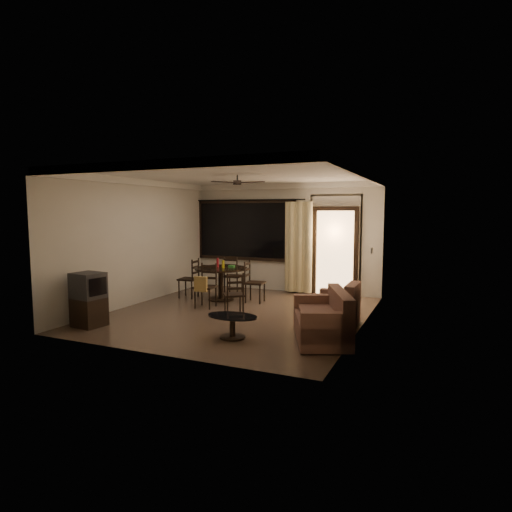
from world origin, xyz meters
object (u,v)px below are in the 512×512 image
at_px(dining_chair_west, 189,286).
at_px(sofa, 325,321).
at_px(dining_chair_north, 233,283).
at_px(tv_cabinet, 89,299).
at_px(dining_table, 221,274).
at_px(armchair, 339,308).
at_px(dining_chair_south, 205,294).
at_px(coffee_table, 232,323).
at_px(dining_chair_east, 255,290).
at_px(side_chair, 234,302).

bearing_deg(dining_chair_west, sofa, 56.82).
relative_size(dining_chair_north, tv_cabinet, 0.97).
height_order(dining_table, armchair, dining_table).
distance_m(sofa, armchair, 1.04).
bearing_deg(dining_chair_west, armchair, 70.01).
bearing_deg(dining_table, dining_chair_west, -174.78).
height_order(dining_chair_south, coffee_table, dining_chair_south).
relative_size(dining_table, tv_cabinet, 1.25).
height_order(sofa, coffee_table, sofa).
relative_size(dining_chair_west, dining_chair_east, 1.00).
height_order(dining_table, sofa, dining_table).
distance_m(dining_chair_east, tv_cabinet, 3.65).
bearing_deg(armchair, dining_chair_north, 148.00).
bearing_deg(dining_table, dining_chair_east, 5.07).
xyz_separation_m(armchair, coffee_table, (-1.42, -1.52, -0.06)).
distance_m(dining_chair_south, side_chair, 0.96).
relative_size(dining_chair_west, coffee_table, 1.09).
distance_m(dining_chair_north, armchair, 3.65).
bearing_deg(dining_chair_south, tv_cabinet, -123.51).
xyz_separation_m(dining_table, tv_cabinet, (-1.09, -3.02, -0.11)).
distance_m(dining_chair_south, armchair, 2.98).
xyz_separation_m(tv_cabinet, side_chair, (2.05, 1.78, -0.23)).
relative_size(dining_chair_south, sofa, 0.57).
relative_size(armchair, side_chair, 0.88).
bearing_deg(dining_chair_east, coffee_table, -168.77).
xyz_separation_m(dining_chair_east, tv_cabinet, (-1.92, -3.09, 0.21)).
bearing_deg(armchair, coffee_table, -133.88).
bearing_deg(dining_chair_east, side_chair, -179.55).
relative_size(dining_chair_north, coffee_table, 1.09).
relative_size(dining_chair_east, coffee_table, 1.09).
distance_m(dining_table, dining_chair_east, 0.89).
bearing_deg(dining_chair_west, side_chair, 51.99).
relative_size(dining_chair_north, sofa, 0.57).
xyz_separation_m(dining_chair_west, dining_chair_east, (1.67, 0.15, 0.00)).
xyz_separation_m(dining_chair_west, sofa, (3.89, -2.07, 0.03)).
bearing_deg(armchair, dining_chair_east, 151.16).
distance_m(armchair, coffee_table, 2.09).
height_order(dining_chair_south, armchair, dining_chair_south).
height_order(dining_chair_west, dining_chair_south, same).
bearing_deg(dining_chair_west, dining_chair_north, 133.24).
bearing_deg(dining_chair_south, dining_chair_north, 90.00).
distance_m(tv_cabinet, sofa, 4.24).
height_order(dining_chair_east, armchair, dining_chair_east).
xyz_separation_m(dining_table, side_chair, (0.96, -1.24, -0.34)).
xyz_separation_m(dining_table, coffee_table, (1.63, -2.63, -0.35)).
relative_size(sofa, armchair, 2.17).
distance_m(dining_table, dining_chair_west, 0.90).
height_order(dining_chair_west, side_chair, dining_chair_west).
bearing_deg(tv_cabinet, dining_table, 76.53).
distance_m(dining_chair_west, dining_chair_south, 1.20).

